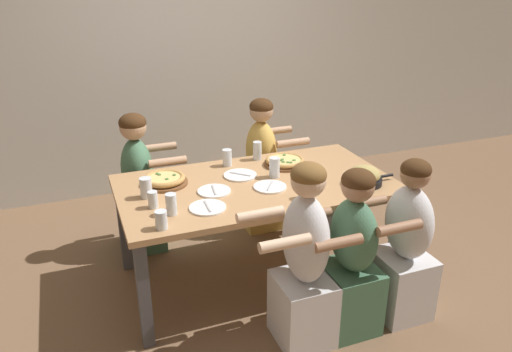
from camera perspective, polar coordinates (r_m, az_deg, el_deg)
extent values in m
plane|color=brown|center=(3.74, 0.00, -11.25)|extent=(18.00, 18.00, 0.00)
cube|color=silver|center=(4.93, -8.29, 16.82)|extent=(10.00, 0.06, 3.20)
cube|color=tan|center=(3.39, 0.00, -1.09)|extent=(1.84, 1.01, 0.04)
cube|color=#4C4C51|center=(3.02, -12.67, -13.17)|extent=(0.07, 0.07, 0.70)
cube|color=#4C4C51|center=(3.60, 15.66, -7.12)|extent=(0.07, 0.07, 0.70)
cube|color=#4C4C51|center=(3.77, -14.89, -5.58)|extent=(0.07, 0.07, 0.70)
cube|color=#4C4C51|center=(4.25, 8.72, -1.69)|extent=(0.07, 0.07, 0.70)
cylinder|color=brown|center=(3.69, 3.32, 1.41)|extent=(0.31, 0.31, 0.02)
torus|color=tan|center=(3.68, 3.33, 1.80)|extent=(0.28, 0.28, 0.03)
cylinder|color=#E5C675|center=(3.68, 3.33, 1.73)|extent=(0.24, 0.24, 0.03)
cylinder|color=#4C7A3D|center=(3.66, 4.38, 1.82)|extent=(0.02, 0.02, 0.01)
cylinder|color=#4C7A3D|center=(3.76, 3.24, 2.43)|extent=(0.02, 0.02, 0.01)
cylinder|color=#4C7A3D|center=(3.61, 3.99, 1.55)|extent=(0.02, 0.02, 0.01)
cylinder|color=#4C7A3D|center=(3.62, 3.65, 1.58)|extent=(0.02, 0.02, 0.01)
cylinder|color=#4C7A3D|center=(3.62, 3.15, 1.63)|extent=(0.02, 0.02, 0.01)
cylinder|color=#4C7A3D|center=(3.65, 2.96, 1.80)|extent=(0.02, 0.02, 0.01)
cylinder|color=#4C7A3D|center=(3.67, 3.03, 1.91)|extent=(0.02, 0.02, 0.01)
cylinder|color=brown|center=(3.42, -10.40, -0.77)|extent=(0.31, 0.31, 0.02)
torus|color=tan|center=(3.40, -10.43, -0.28)|extent=(0.28, 0.28, 0.04)
cylinder|color=#E5C675|center=(3.41, -10.43, -0.38)|extent=(0.23, 0.23, 0.03)
cylinder|color=#4C7A3D|center=(3.42, -9.32, 0.14)|extent=(0.02, 0.02, 0.01)
cylinder|color=#4C7A3D|center=(3.46, -11.23, 0.27)|extent=(0.02, 0.02, 0.01)
cylinder|color=#4C7A3D|center=(3.36, -10.15, -0.34)|extent=(0.02, 0.02, 0.01)
cylinder|color=#4C7A3D|center=(3.44, -10.98, 0.17)|extent=(0.02, 0.02, 0.01)
cylinder|color=black|center=(3.44, 12.24, -0.55)|extent=(0.24, 0.24, 0.04)
cylinder|color=black|center=(3.53, 14.63, 0.02)|extent=(0.11, 0.02, 0.02)
ellipsoid|color=tan|center=(3.42, 12.31, 0.19)|extent=(0.21, 0.21, 0.12)
cylinder|color=white|center=(3.26, -4.81, -1.73)|extent=(0.22, 0.22, 0.01)
cube|color=#B7B7BC|center=(3.25, -4.81, -1.58)|extent=(0.03, 0.15, 0.01)
cylinder|color=white|center=(3.49, -1.82, 0.09)|extent=(0.23, 0.23, 0.01)
cube|color=#B7B7BC|center=(3.49, -1.82, 0.23)|extent=(0.12, 0.12, 0.01)
cylinder|color=white|center=(3.04, -5.55, -3.61)|extent=(0.23, 0.23, 0.01)
cube|color=#B7B7BC|center=(3.04, -5.56, -3.45)|extent=(0.02, 0.16, 0.01)
cylinder|color=white|center=(3.31, 1.60, -1.25)|extent=(0.22, 0.22, 0.01)
cube|color=#B7B7BC|center=(3.30, 1.60, -1.10)|extent=(0.10, 0.13, 0.01)
cylinder|color=silver|center=(3.16, 5.99, -1.50)|extent=(0.06, 0.06, 0.12)
cylinder|color=black|center=(3.17, 5.97, -1.94)|extent=(0.06, 0.06, 0.07)
cylinder|color=silver|center=(3.77, 0.15, 2.91)|extent=(0.07, 0.07, 0.14)
cylinder|color=black|center=(3.78, 0.15, 2.53)|extent=(0.06, 0.06, 0.09)
cylinder|color=silver|center=(2.83, -10.78, -4.95)|extent=(0.07, 0.07, 0.11)
cylinder|color=silver|center=(3.45, 2.13, 0.98)|extent=(0.07, 0.07, 0.14)
cylinder|color=black|center=(3.46, 2.12, 0.49)|extent=(0.06, 0.06, 0.08)
cylinder|color=silver|center=(3.22, -12.46, -1.33)|extent=(0.08, 0.08, 0.13)
cylinder|color=silver|center=(3.08, -11.71, -2.66)|extent=(0.06, 0.06, 0.11)
cylinder|color=black|center=(3.09, -11.69, -2.86)|extent=(0.05, 0.05, 0.08)
cylinder|color=silver|center=(3.66, -3.32, 2.11)|extent=(0.07, 0.07, 0.12)
cylinder|color=silver|center=(2.97, -9.66, -3.20)|extent=(0.07, 0.07, 0.13)
cylinder|color=black|center=(2.98, -9.64, -3.57)|extent=(0.06, 0.06, 0.09)
cube|color=gold|center=(4.32, 0.57, -3.02)|extent=(0.32, 0.34, 0.42)
ellipsoid|color=gold|center=(4.14, 0.59, 2.85)|extent=(0.24, 0.36, 0.52)
sphere|color=tan|center=(4.03, 0.61, 7.49)|extent=(0.19, 0.19, 0.19)
ellipsoid|color=#422814|center=(4.03, 0.61, 7.95)|extent=(0.19, 0.19, 0.13)
cylinder|color=tan|center=(4.33, 2.30, 5.20)|extent=(0.28, 0.06, 0.06)
cylinder|color=tan|center=(4.04, 4.22, 3.82)|extent=(0.28, 0.06, 0.06)
cube|color=#477556|center=(4.10, -12.86, -5.18)|extent=(0.32, 0.34, 0.42)
ellipsoid|color=#477556|center=(3.91, -13.44, 0.73)|extent=(0.24, 0.36, 0.49)
sphere|color=tan|center=(3.80, -13.90, 5.46)|extent=(0.20, 0.20, 0.20)
ellipsoid|color=#422814|center=(3.79, -13.95, 5.96)|extent=(0.20, 0.20, 0.14)
cylinder|color=tan|center=(4.06, -11.06, 3.23)|extent=(0.28, 0.06, 0.06)
cylinder|color=tan|center=(3.74, -10.07, 1.61)|extent=(0.28, 0.06, 0.06)
cube|color=silver|center=(3.09, 5.35, -14.88)|extent=(0.32, 0.34, 0.42)
ellipsoid|color=silver|center=(2.82, 5.70, -7.17)|extent=(0.24, 0.36, 0.53)
sphere|color=beige|center=(2.66, 6.00, -0.50)|extent=(0.19, 0.19, 0.19)
ellipsoid|color=brown|center=(2.65, 6.03, 0.17)|extent=(0.20, 0.20, 0.13)
cylinder|color=beige|center=(2.56, 3.34, -7.69)|extent=(0.28, 0.06, 0.06)
cylinder|color=beige|center=(2.83, 0.49, -4.42)|extent=(0.28, 0.06, 0.06)
cube|color=#477556|center=(3.22, 10.51, -13.47)|extent=(0.32, 0.34, 0.42)
ellipsoid|color=#477556|center=(2.98, 11.10, -6.66)|extent=(0.24, 0.36, 0.45)
sphere|color=#9E7051|center=(2.84, 11.58, -1.11)|extent=(0.19, 0.19, 0.19)
ellipsoid|color=#422814|center=(2.83, 11.63, -0.49)|extent=(0.19, 0.19, 0.13)
cylinder|color=#9E7051|center=(2.72, 9.40, -7.57)|extent=(0.28, 0.06, 0.06)
cylinder|color=#9E7051|center=(2.98, 6.12, -4.51)|extent=(0.28, 0.06, 0.06)
cube|color=silver|center=(3.41, 16.21, -11.77)|extent=(0.32, 0.34, 0.42)
ellipsoid|color=silver|center=(3.18, 17.08, -5.10)|extent=(0.24, 0.36, 0.47)
sphere|color=#9E7051|center=(3.05, 17.76, 0.20)|extent=(0.18, 0.18, 0.18)
ellipsoid|color=#422814|center=(3.04, 17.83, 0.74)|extent=(0.18, 0.18, 0.12)
cylinder|color=#9E7051|center=(2.91, 16.07, -5.72)|extent=(0.28, 0.06, 0.06)
cylinder|color=#9E7051|center=(3.15, 12.43, -3.02)|extent=(0.28, 0.06, 0.06)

